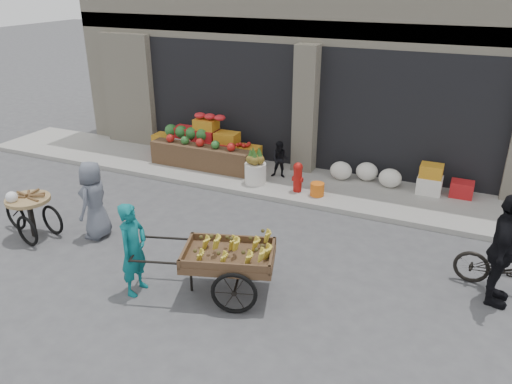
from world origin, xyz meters
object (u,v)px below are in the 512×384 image
at_px(pineapple_bin, 255,173).
at_px(vendor_grey, 94,200).
at_px(cyclist, 503,251).
at_px(seated_person, 280,160).
at_px(banana_cart, 225,254).
at_px(vendor_woman, 133,249).
at_px(fire_hydrant, 298,176).
at_px(tricycle_cart, 30,210).
at_px(orange_bucket, 317,189).
at_px(bicycle, 510,267).

relative_size(pineapple_bin, vendor_grey, 0.33).
bearing_deg(cyclist, seated_person, 61.61).
distance_m(banana_cart, vendor_woman, 1.47).
bearing_deg(fire_hydrant, banana_cart, -86.25).
xyz_separation_m(tricycle_cart, cyclist, (8.36, 1.38, 0.36)).
height_order(orange_bucket, vendor_grey, vendor_grey).
bearing_deg(vendor_grey, banana_cart, 68.68).
relative_size(orange_bucket, cyclist, 0.17).
bearing_deg(bicycle, orange_bucket, 66.27).
bearing_deg(orange_bucket, pineapple_bin, 176.42).
distance_m(fire_hydrant, seated_person, 0.96).
relative_size(fire_hydrant, vendor_grey, 0.45).
xyz_separation_m(bicycle, cyclist, (-0.20, -0.40, 0.48)).
height_order(tricycle_cart, vendor_grey, vendor_grey).
bearing_deg(seated_person, orange_bucket, -40.26).
relative_size(pineapple_bin, seated_person, 0.56).
bearing_deg(tricycle_cart, cyclist, 18.57).
bearing_deg(banana_cart, cyclist, 3.69).
bearing_deg(tricycle_cart, fire_hydrant, 53.41).
xyz_separation_m(seated_person, banana_cart, (0.97, -4.81, 0.16)).
xyz_separation_m(seated_person, vendor_woman, (-0.39, -5.35, 0.20)).
relative_size(seated_person, tricycle_cart, 0.64).
height_order(pineapple_bin, orange_bucket, pineapple_bin).
relative_size(orange_bucket, seated_person, 0.34).
relative_size(seated_person, vendor_woman, 0.59).
distance_m(pineapple_bin, cyclist, 6.01).
bearing_deg(bicycle, vendor_grey, 104.68).
distance_m(banana_cart, bicycle, 4.61).
bearing_deg(fire_hydrant, pineapple_bin, 177.40).
distance_m(pineapple_bin, vendor_grey, 4.00).
distance_m(bicycle, cyclist, 0.66).
relative_size(banana_cart, vendor_woman, 1.66).
height_order(pineapple_bin, fire_hydrant, fire_hydrant).
bearing_deg(pineapple_bin, seated_person, 56.31).
xyz_separation_m(orange_bucket, banana_cart, (-0.23, -4.11, 0.47)).
xyz_separation_m(banana_cart, vendor_woman, (-1.37, -0.54, 0.04)).
bearing_deg(pineapple_bin, orange_bucket, -3.58).
relative_size(banana_cart, tricycle_cart, 1.80).
height_order(vendor_grey, cyclist, cyclist).
distance_m(seated_person, vendor_grey, 4.70).
bearing_deg(bicycle, cyclist, 158.54).
bearing_deg(pineapple_bin, vendor_woman, -89.90).
height_order(seated_person, vendor_grey, vendor_grey).
relative_size(orange_bucket, banana_cart, 0.12).
distance_m(orange_bucket, cyclist, 4.60).
bearing_deg(fire_hydrant, cyclist, -31.70).
relative_size(orange_bucket, vendor_woman, 0.20).
relative_size(pineapple_bin, tricycle_cart, 0.36).
bearing_deg(vendor_grey, cyclist, 87.48).
xyz_separation_m(orange_bucket, tricycle_cart, (-4.62, -3.95, 0.30)).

